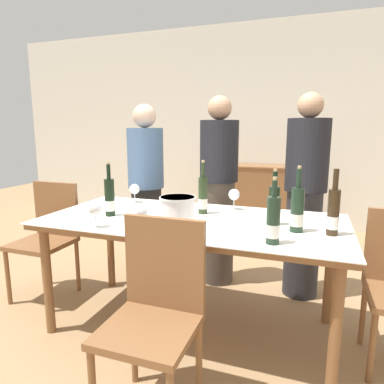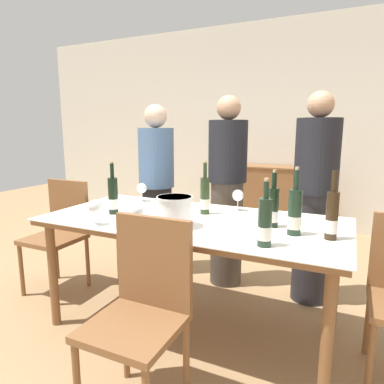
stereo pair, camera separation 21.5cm
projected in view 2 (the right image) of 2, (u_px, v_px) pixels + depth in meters
name	position (u px, v px, depth m)	size (l,w,h in m)	color
ground_plane	(192.00, 326.00, 2.41)	(12.00, 12.00, 0.00)	#A37F56
back_wall	(281.00, 126.00, 4.73)	(8.00, 0.10, 2.80)	silver
sideboard_cabinet	(275.00, 198.00, 4.64)	(1.22, 0.46, 0.88)	brown
dining_table	(192.00, 229.00, 2.28)	(1.97, 0.95, 0.78)	brown
ice_bucket	(175.00, 211.00, 2.07)	(0.22, 0.22, 0.19)	white
wine_bottle_0	(273.00, 208.00, 2.05)	(0.07, 0.07, 0.35)	black
wine_bottle_1	(332.00, 216.00, 1.82)	(0.07, 0.07, 0.37)	#332314
wine_bottle_2	(265.00, 223.00, 1.72)	(0.07, 0.07, 0.35)	#1E3323
wine_bottle_3	(205.00, 196.00, 2.37)	(0.06, 0.06, 0.37)	#28381E
wine_bottle_4	(113.00, 196.00, 2.38)	(0.07, 0.07, 0.37)	black
wine_bottle_5	(295.00, 213.00, 1.90)	(0.08, 0.08, 0.38)	#1E3323
wine_glass_0	(238.00, 196.00, 2.47)	(0.08, 0.08, 0.15)	white
wine_glass_1	(138.00, 211.00, 2.00)	(0.08, 0.08, 0.15)	white
wine_glass_2	(142.00, 189.00, 2.79)	(0.08, 0.08, 0.15)	white
wine_glass_3	(95.00, 207.00, 2.10)	(0.08, 0.08, 0.16)	white
chair_left_end	(61.00, 227.00, 2.92)	(0.42, 0.42, 0.93)	brown
chair_near_front	(143.00, 302.00, 1.66)	(0.42, 0.42, 0.94)	brown
person_host	(157.00, 190.00, 3.23)	(0.33, 0.33, 1.59)	#262628
person_guest_left	(227.00, 193.00, 2.97)	(0.33, 0.33, 1.64)	#51473D
person_guest_right	(314.00, 200.00, 2.65)	(0.33, 0.33, 1.64)	#2D2D33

